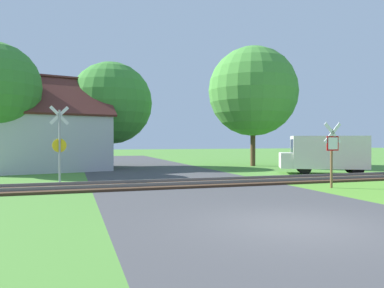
{
  "coord_description": "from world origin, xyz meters",
  "views": [
    {
      "loc": [
        -4.88,
        -7.44,
        1.94
      ],
      "look_at": [
        0.5,
        9.35,
        1.8
      ],
      "focal_mm": 35.0,
      "sensor_mm": 36.0,
      "label": 1
    }
  ],
  "objects": [
    {
      "name": "tree_center",
      "position": [
        -2.14,
        20.77,
        4.75
      ],
      "size": [
        6.05,
        6.05,
        7.78
      ],
      "color": "#513823",
      "rests_on": "ground"
    },
    {
      "name": "rail_track",
      "position": [
        0.0,
        8.35,
        0.06
      ],
      "size": [
        60.0,
        2.6,
        0.22
      ],
      "color": "#422D1E",
      "rests_on": "ground"
    },
    {
      "name": "ground_plane",
      "position": [
        0.0,
        0.0,
        0.0
      ],
      "size": [
        160.0,
        160.0,
        0.0
      ],
      "primitive_type": "plane",
      "color": "#4C8433"
    },
    {
      "name": "road_asphalt",
      "position": [
        0.0,
        2.0,
        0.0
      ],
      "size": [
        8.33,
        80.0,
        0.01
      ],
      "primitive_type": "cube",
      "color": "#424244",
      "rests_on": "ground"
    },
    {
      "name": "tree_right",
      "position": [
        8.55,
        18.88,
        5.81
      ],
      "size": [
        6.96,
        6.96,
        9.3
      ],
      "color": "#513823",
      "rests_on": "ground"
    },
    {
      "name": "mail_truck",
      "position": [
        9.35,
        11.15,
        1.24
      ],
      "size": [
        5.21,
        3.87,
        2.24
      ],
      "rotation": [
        0.0,
        0.0,
        1.1
      ],
      "color": "silver",
      "rests_on": "ground"
    },
    {
      "name": "stop_sign_near",
      "position": [
        5.31,
        5.45,
        1.6
      ],
      "size": [
        0.88,
        0.16,
        2.71
      ],
      "rotation": [
        0.0,
        0.0,
        3.21
      ],
      "color": "brown",
      "rests_on": "ground"
    },
    {
      "name": "crossing_sign_far",
      "position": [
        -5.44,
        10.8,
        1.97
      ],
      "size": [
        0.86,
        0.21,
        3.56
      ],
      "rotation": [
        0.0,
        0.0,
        0.21
      ],
      "color": "#9E9EA5",
      "rests_on": "ground"
    },
    {
      "name": "house",
      "position": [
        -6.72,
        19.37,
        2.03
      ],
      "size": [
        9.23,
        8.4,
        6.41
      ],
      "rotation": [
        0.0,
        0.0,
        0.23
      ],
      "color": "#B7B7BC",
      "rests_on": "ground"
    }
  ]
}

